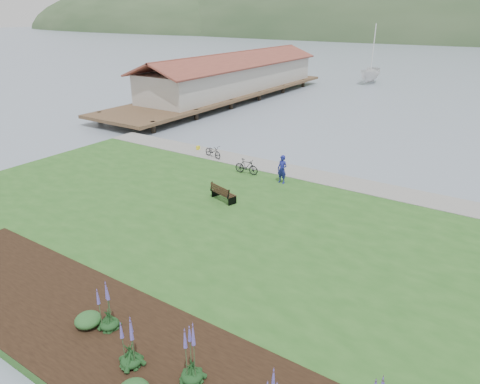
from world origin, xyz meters
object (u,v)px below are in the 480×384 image
object	(u,v)px
park_bench	(222,193)
bicycle_a	(213,151)
sailboat	(369,83)
person	(282,167)

from	to	relation	value
park_bench	bicycle_a	world-z (taller)	park_bench
bicycle_a	sailboat	world-z (taller)	sailboat
park_bench	sailboat	distance (m)	48.35
bicycle_a	sailboat	size ratio (longest dim) A/B	0.06
bicycle_a	park_bench	bearing A→B (deg)	-123.07
park_bench	person	bearing A→B (deg)	87.37
person	sailboat	world-z (taller)	sailboat
park_bench	person	distance (m)	4.36
person	sailboat	bearing A→B (deg)	109.01
bicycle_a	person	bearing A→B (deg)	-88.06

